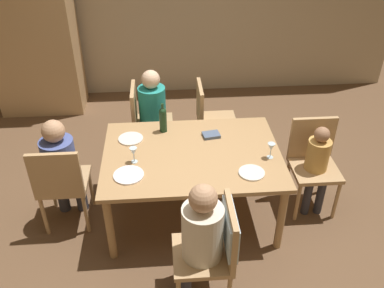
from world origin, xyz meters
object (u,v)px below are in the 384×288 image
object	(u,v)px
person_man_guest	(155,110)
wine_bottle_tall_green	(163,119)
dining_table	(192,160)
dinner_plate_host	(131,139)
chair_far_right	(210,116)
person_child_small	(317,163)
wine_glass_centre	(134,152)
dinner_plate_guest_right	(252,173)
dinner_plate_guest_left	(129,175)
armoire_cabinet	(31,32)
person_woman_host	(199,237)
chair_near	(219,242)
chair_right_end	(313,158)
wine_glass_near_left	(271,148)
person_man_bearded	(61,164)
chair_far_left	(145,119)
handbag	(245,146)
chair_left_end	(61,182)

from	to	relation	value
person_man_guest	wine_bottle_tall_green	size ratio (longest dim) A/B	3.67
dining_table	dinner_plate_host	bearing A→B (deg)	154.28
chair_far_right	person_man_guest	distance (m)	0.63
person_child_small	wine_glass_centre	bearing A→B (deg)	2.30
dinner_plate_guest_right	dinner_plate_guest_left	bearing A→B (deg)	177.29
armoire_cabinet	dining_table	bearing A→B (deg)	-50.74
dinner_plate_host	dinner_plate_guest_right	xyz separation A→B (m)	(1.05, -0.61, 0.00)
person_woman_host	dinner_plate_guest_left	bearing A→B (deg)	38.24
chair_near	dinner_plate_host	bearing A→B (deg)	29.16
chair_right_end	person_man_guest	world-z (taller)	person_man_guest
chair_near	dinner_plate_guest_right	bearing A→B (deg)	-29.74
wine_glass_near_left	dinner_plate_guest_left	distance (m)	1.27
wine_glass_near_left	dinner_plate_guest_right	world-z (taller)	wine_glass_near_left
wine_glass_near_left	person_man_bearded	bearing A→B (deg)	175.58
dining_table	person_woman_host	world-z (taller)	person_woman_host
dinner_plate_guest_right	dining_table	bearing A→B (deg)	145.07
person_woman_host	chair_far_left	bearing A→B (deg)	12.42
dining_table	dinner_plate_guest_left	bearing A→B (deg)	-152.78
person_man_guest	dinner_plate_guest_right	xyz separation A→B (m)	(0.82, -1.30, 0.08)
armoire_cabinet	person_man_bearded	world-z (taller)	armoire_cabinet
dining_table	dinner_plate_guest_right	xyz separation A→B (m)	(0.48, -0.34, 0.08)
dinner_plate_guest_right	handbag	xyz separation A→B (m)	(0.23, 1.30, -0.62)
dinner_plate_guest_right	handbag	world-z (taller)	dinner_plate_guest_right
wine_bottle_tall_green	wine_glass_centre	size ratio (longest dim) A/B	2.04
dining_table	wine_bottle_tall_green	distance (m)	0.52
person_woman_host	dinner_plate_guest_right	bearing A→B (deg)	-38.98
armoire_cabinet	dining_table	world-z (taller)	armoire_cabinet
chair_left_end	armoire_cabinet	bearing A→B (deg)	106.55
dinner_plate_host	dinner_plate_guest_right	distance (m)	1.22
person_man_bearded	wine_glass_near_left	xyz separation A→B (m)	(1.88, -0.15, 0.18)
chair_right_end	person_man_bearded	size ratio (longest dim) A/B	0.82
chair_far_left	wine_bottle_tall_green	distance (m)	0.68
dinner_plate_guest_left	wine_glass_near_left	bearing A→B (deg)	7.64
chair_far_left	wine_bottle_tall_green	world-z (taller)	wine_bottle_tall_green
dining_table	handbag	bearing A→B (deg)	53.52
chair_far_left	chair_left_end	bearing A→B (deg)	-35.02
chair_far_left	chair_right_end	xyz separation A→B (m)	(1.64, -0.88, 0.00)
chair_right_end	chair_far_right	size ratio (longest dim) A/B	1.00
armoire_cabinet	chair_far_right	bearing A→B (deg)	-32.07
chair_right_end	dining_table	bearing A→B (deg)	4.19
dinner_plate_host	chair_far_left	bearing A→B (deg)	80.47
wine_glass_near_left	dinner_plate_guest_right	bearing A→B (deg)	-134.06
armoire_cabinet	person_man_bearded	xyz separation A→B (m)	(0.72, -2.31, -0.45)
dining_table	wine_glass_centre	bearing A→B (deg)	-169.87
chair_far_left	wine_glass_centre	bearing A→B (deg)	-3.64
dining_table	chair_right_end	world-z (taller)	chair_right_end
dinner_plate_guest_left	dinner_plate_guest_right	world-z (taller)	same
armoire_cabinet	person_woman_host	size ratio (longest dim) A/B	1.93
dining_table	dinner_plate_guest_right	bearing A→B (deg)	-34.93
chair_far_right	person_child_small	bearing A→B (deg)	42.66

